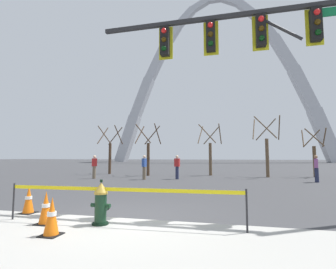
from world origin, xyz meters
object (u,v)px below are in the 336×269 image
object	(u,v)px
fire_hydrant	(101,203)
traffic_cone_mid_sidewalk	(29,200)
pedestrian_walking_left	(144,167)
pedestrian_standing_center	(316,168)
pedestrian_walking_right	(177,167)
traffic_cone_curb_edge	(46,208)
pedestrian_near_trees	(94,167)
monument_arch	(217,86)
traffic_cone_by_hydrant	(52,217)
traffic_signal_gantry	(278,51)

from	to	relation	value
fire_hydrant	traffic_cone_mid_sidewalk	xyz separation A→B (m)	(-2.40, 0.53, -0.11)
fire_hydrant	pedestrian_walking_left	bearing A→B (deg)	103.86
pedestrian_standing_center	traffic_cone_mid_sidewalk	bearing A→B (deg)	-133.87
pedestrian_walking_right	traffic_cone_curb_edge	bearing A→B (deg)	-93.30
pedestrian_walking_right	pedestrian_near_trees	size ratio (longest dim) A/B	1.00
monument_arch	pedestrian_standing_center	distance (m)	56.33
traffic_cone_by_hydrant	pedestrian_walking_left	distance (m)	11.62
pedestrian_standing_center	pedestrian_near_trees	xyz separation A→B (m)	(-14.01, -0.78, 0.00)
pedestrian_standing_center	monument_arch	bearing A→B (deg)	98.30
traffic_cone_mid_sidewalk	pedestrian_walking_left	bearing A→B (deg)	91.10
monument_arch	pedestrian_near_trees	world-z (taller)	monument_arch
pedestrian_standing_center	pedestrian_walking_right	xyz separation A→B (m)	(-8.38, 0.14, 0.00)
pedestrian_walking_left	monument_arch	bearing A→B (deg)	86.93
fire_hydrant	traffic_signal_gantry	world-z (taller)	traffic_signal_gantry
traffic_signal_gantry	pedestrian_walking_left	xyz separation A→B (m)	(-6.77, 8.49, -3.59)
traffic_cone_mid_sidewalk	pedestrian_standing_center	bearing A→B (deg)	46.13
traffic_signal_gantry	pedestrian_near_trees	size ratio (longest dim) A/B	4.92
monument_arch	pedestrian_standing_center	xyz separation A→B (m)	(7.60, -52.05, -20.14)
traffic_signal_gantry	fire_hydrant	bearing A→B (deg)	-154.40
monument_arch	pedestrian_walking_left	bearing A→B (deg)	-93.07
traffic_cone_mid_sidewalk	pedestrian_standing_center	xyz separation A→B (m)	(10.23, 10.65, 0.46)
monument_arch	fire_hydrant	bearing A→B (deg)	-90.22
traffic_signal_gantry	pedestrian_walking_right	bearing A→B (deg)	116.90
pedestrian_standing_center	traffic_cone_by_hydrant	bearing A→B (deg)	-124.65
traffic_cone_mid_sidewalk	pedestrian_standing_center	world-z (taller)	pedestrian_standing_center
traffic_cone_curb_edge	traffic_cone_mid_sidewalk	bearing A→B (deg)	146.37
traffic_cone_mid_sidewalk	traffic_cone_curb_edge	xyz separation A→B (m)	(1.18, -0.79, 0.00)
pedestrian_standing_center	pedestrian_near_trees	world-z (taller)	same
fire_hydrant	traffic_cone_curb_edge	size ratio (longest dim) A/B	1.36
traffic_cone_curb_edge	pedestrian_near_trees	distance (m)	11.76
traffic_cone_mid_sidewalk	monument_arch	distance (m)	66.05
traffic_cone_mid_sidewalk	pedestrian_near_trees	size ratio (longest dim) A/B	0.46
pedestrian_walking_right	pedestrian_near_trees	distance (m)	5.71
traffic_cone_curb_edge	pedestrian_walking_left	bearing A→B (deg)	97.29
traffic_cone_by_hydrant	pedestrian_walking_right	world-z (taller)	pedestrian_walking_right
pedestrian_walking_right	pedestrian_near_trees	xyz separation A→B (m)	(-5.63, -0.92, 0.00)
monument_arch	pedestrian_walking_right	distance (m)	55.69
traffic_cone_mid_sidewalk	pedestrian_walking_left	distance (m)	9.98
fire_hydrant	pedestrian_near_trees	bearing A→B (deg)	120.71
traffic_cone_curb_edge	pedestrian_near_trees	size ratio (longest dim) A/B	0.46
traffic_cone_mid_sidewalk	pedestrian_near_trees	distance (m)	10.58
traffic_cone_mid_sidewalk	monument_arch	world-z (taller)	monument_arch
pedestrian_walking_left	pedestrian_near_trees	world-z (taller)	same
traffic_cone_by_hydrant	monument_arch	bearing A→B (deg)	89.31
monument_arch	pedestrian_walking_left	distance (m)	56.52
traffic_cone_mid_sidewalk	pedestrian_walking_right	world-z (taller)	pedestrian_walking_right
traffic_cone_curb_edge	pedestrian_standing_center	size ratio (longest dim) A/B	0.46
pedestrian_standing_center	pedestrian_walking_right	bearing A→B (deg)	179.04
traffic_cone_curb_edge	traffic_signal_gantry	world-z (taller)	traffic_signal_gantry
traffic_cone_curb_edge	pedestrian_walking_left	world-z (taller)	pedestrian_walking_left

